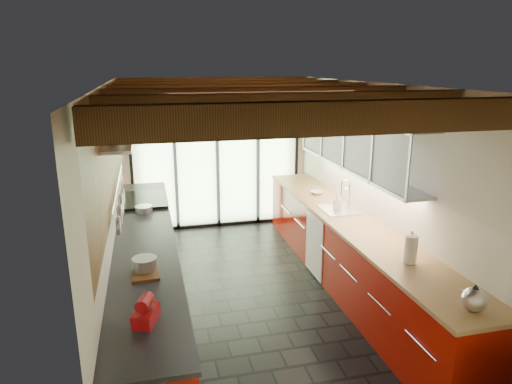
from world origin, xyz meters
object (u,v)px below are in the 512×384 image
Objects in this scene: bowl at (317,193)px; paper_towel at (411,250)px; stand_mixer at (146,311)px; kettle at (474,298)px; soap_bottle at (337,202)px.

paper_towel is at bearing -90.00° from bowl.
stand_mixer is 2.58m from kettle.
soap_bottle reaches higher than bowl.
bowl is at bearing 90.00° from paper_towel.
paper_towel is (0.00, 0.92, 0.04)m from kettle.
bowl is (0.00, 3.46, -0.08)m from kettle.
soap_bottle is (0.00, 2.69, 0.00)m from kettle.
soap_bottle is at bearing 90.00° from kettle.
soap_bottle is at bearing 90.00° from paper_towel.
kettle is 1.29× the size of soap_bottle.
paper_towel reaches higher than soap_bottle.
stand_mixer is 0.85× the size of paper_towel.
bowl is at bearing 90.00° from soap_bottle.
kettle is at bearing -90.00° from paper_towel.
paper_towel is (2.54, 0.48, 0.05)m from stand_mixer.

